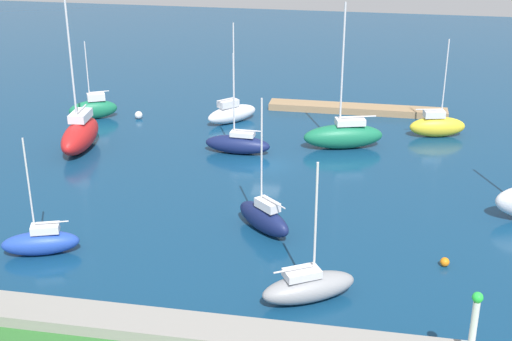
{
  "coord_description": "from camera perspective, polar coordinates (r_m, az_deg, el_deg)",
  "views": [
    {
      "loc": [
        -9.98,
        58.16,
        24.08
      ],
      "look_at": [
        0.0,
        4.85,
        1.5
      ],
      "focal_mm": 49.73,
      "sensor_mm": 36.0,
      "label": 1
    }
  ],
  "objects": [
    {
      "name": "pier_dock",
      "position": [
        79.05,
        8.14,
        4.92
      ],
      "size": [
        19.43,
        2.32,
        0.74
      ],
      "primitive_type": "cube",
      "color": "#997A56",
      "rests_on": "ground"
    },
    {
      "name": "water",
      "position": [
        63.74,
        0.8,
        0.4
      ],
      "size": [
        160.0,
        160.0,
        0.0
      ],
      "primitive_type": "plane",
      "color": "navy",
      "rests_on": "ground"
    },
    {
      "name": "breakwater",
      "position": [
        40.16,
        -5.98,
        -13.02
      ],
      "size": [
        63.15,
        2.55,
        1.54
      ],
      "primitive_type": "cube",
      "color": "gray",
      "rests_on": "ground"
    },
    {
      "name": "sailboat_blue_mid_basin",
      "position": [
        50.93,
        -16.92,
        -5.5
      ],
      "size": [
        5.52,
        3.41,
        8.5
      ],
      "rotation": [
        0.0,
        0.0,
        0.34
      ],
      "color": "#2347B2",
      "rests_on": "water"
    },
    {
      "name": "mooring_buoy_white",
      "position": [
        77.11,
        -9.42,
        4.42
      ],
      "size": [
        0.83,
        0.83,
        0.83
      ],
      "primitive_type": "sphere",
      "color": "white",
      "rests_on": "water"
    },
    {
      "name": "sailboat_green_along_channel",
      "position": [
        67.99,
        7.05,
        2.86
      ],
      "size": [
        7.98,
        4.44,
        13.82
      ],
      "rotation": [
        0.0,
        0.0,
        0.29
      ],
      "color": "#19724C",
      "rests_on": "water"
    },
    {
      "name": "sailboat_yellow_east_end",
      "position": [
        72.87,
        14.37,
        3.52
      ],
      "size": [
        5.85,
        3.1,
        9.77
      ],
      "rotation": [
        0.0,
        0.0,
        3.38
      ],
      "color": "yellow",
      "rests_on": "water"
    },
    {
      "name": "harbor_beacon",
      "position": [
        37.59,
        17.17,
        -11.4
      ],
      "size": [
        0.56,
        0.56,
        3.73
      ],
      "color": "silver",
      "rests_on": "breakwater"
    },
    {
      "name": "sailboat_navy_outer_mooring",
      "position": [
        51.7,
        0.64,
        -3.78
      ],
      "size": [
        5.11,
        4.9,
        10.05
      ],
      "rotation": [
        0.0,
        0.0,
        5.54
      ],
      "color": "#141E4C",
      "rests_on": "water"
    },
    {
      "name": "sailboat_green_near_pier",
      "position": [
        77.94,
        -12.95,
        4.89
      ],
      "size": [
        5.28,
        3.91,
        8.37
      ],
      "rotation": [
        0.0,
        0.0,
        0.5
      ],
      "color": "#19724C",
      "rests_on": "water"
    },
    {
      "name": "mooring_buoy_orange",
      "position": [
        49.22,
        14.94,
        -7.12
      ],
      "size": [
        0.62,
        0.62,
        0.62
      ],
      "primitive_type": "sphere",
      "color": "orange",
      "rests_on": "water"
    },
    {
      "name": "sailboat_navy_lone_north",
      "position": [
        66.28,
        -1.47,
        2.19
      ],
      "size": [
        6.28,
        2.16,
        9.49
      ],
      "rotation": [
        0.0,
        0.0,
        6.24
      ],
      "color": "#141E4C",
      "rests_on": "water"
    },
    {
      "name": "sailboat_gray_off_beacon",
      "position": [
        43.88,
        4.24,
        -9.27
      ],
      "size": [
        6.28,
        4.91,
        9.07
      ],
      "rotation": [
        0.0,
        0.0,
        3.68
      ],
      "color": "gray",
      "rests_on": "water"
    },
    {
      "name": "sailboat_red_by_breakwater",
      "position": [
        69.1,
        -13.97,
        2.87
      ],
      "size": [
        3.3,
        8.06,
        14.91
      ],
      "rotation": [
        0.0,
        0.0,
        1.66
      ],
      "color": "red",
      "rests_on": "water"
    },
    {
      "name": "sailboat_white_inner_mooring",
      "position": [
        74.83,
        -1.97,
        4.66
      ],
      "size": [
        5.39,
        5.59,
        10.47
      ],
      "rotation": [
        0.0,
        0.0,
        3.96
      ],
      "color": "white",
      "rests_on": "water"
    }
  ]
}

